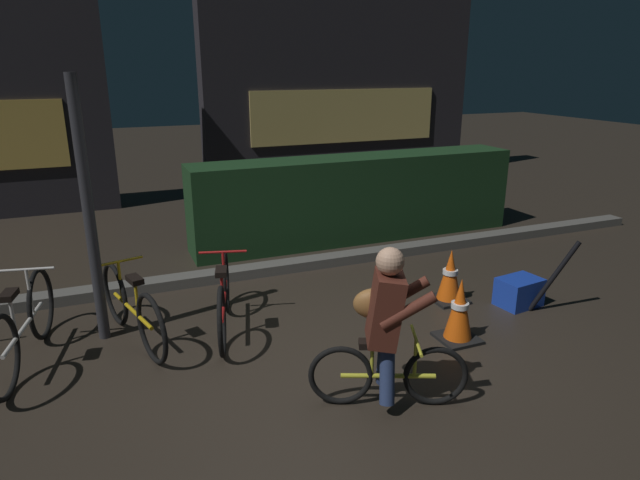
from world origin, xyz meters
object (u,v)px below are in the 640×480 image
(traffic_cone_far, at_px, (450,276))
(parked_bike_center_left, at_px, (132,309))
(street_post, at_px, (89,214))
(blue_crate, at_px, (519,292))
(parked_bike_center_right, at_px, (224,298))
(cyclist, at_px, (386,327))
(parked_bike_left_mid, at_px, (23,326))
(traffic_cone_near, at_px, (459,311))
(closed_umbrella, at_px, (554,276))

(traffic_cone_far, bearing_deg, parked_bike_center_left, 174.07)
(street_post, xyz_separation_m, blue_crate, (4.10, -0.90, -1.04))
(parked_bike_center_right, xyz_separation_m, cyclist, (0.84, -1.63, 0.30))
(parked_bike_center_right, relative_size, traffic_cone_far, 2.59)
(parked_bike_left_mid, xyz_separation_m, traffic_cone_near, (3.65, -1.04, -0.06))
(blue_crate, bearing_deg, closed_umbrella, -52.01)
(parked_bike_left_mid, relative_size, blue_crate, 3.73)
(street_post, height_order, parked_bike_center_right, street_post)
(parked_bike_center_left, bearing_deg, blue_crate, -115.87)
(blue_crate, distance_m, cyclist, 2.45)
(parked_bike_left_mid, relative_size, closed_umbrella, 1.93)
(traffic_cone_far, height_order, closed_umbrella, closed_umbrella)
(street_post, distance_m, parked_bike_center_right, 1.42)
(parked_bike_left_mid, bearing_deg, parked_bike_center_right, -79.02)
(parked_bike_center_right, height_order, blue_crate, parked_bike_center_right)
(traffic_cone_far, relative_size, blue_crate, 1.33)
(street_post, xyz_separation_m, parked_bike_left_mid, (-0.61, -0.26, -0.84))
(traffic_cone_far, bearing_deg, parked_bike_left_mid, 176.32)
(closed_umbrella, bearing_deg, street_post, -167.22)
(parked_bike_center_left, height_order, traffic_cone_far, parked_bike_center_left)
(parked_bike_center_right, xyz_separation_m, closed_umbrella, (3.21, -0.87, 0.06))
(closed_umbrella, bearing_deg, traffic_cone_near, -145.40)
(parked_bike_center_left, relative_size, traffic_cone_near, 2.49)
(street_post, bearing_deg, parked_bike_center_left, -36.33)
(parked_bike_left_mid, relative_size, traffic_cone_near, 2.70)
(blue_crate, bearing_deg, cyclist, -154.99)
(street_post, relative_size, closed_umbrella, 2.81)
(parked_bike_center_left, xyz_separation_m, closed_umbrella, (4.03, -0.96, 0.06))
(street_post, distance_m, closed_umbrella, 4.52)
(street_post, xyz_separation_m, parked_bike_center_right, (1.08, -0.28, -0.87))
(parked_bike_center_right, bearing_deg, traffic_cone_near, -102.50)
(traffic_cone_near, height_order, traffic_cone_far, traffic_cone_near)
(traffic_cone_near, relative_size, blue_crate, 1.38)
(parked_bike_center_right, height_order, cyclist, cyclist)
(parked_bike_center_right, xyz_separation_m, blue_crate, (3.01, -0.62, -0.18))
(parked_bike_left_mid, distance_m, parked_bike_center_left, 0.88)
(traffic_cone_near, relative_size, traffic_cone_far, 1.04)
(cyclist, bearing_deg, traffic_cone_far, 64.64)
(parked_bike_center_left, bearing_deg, cyclist, -151.49)
(cyclist, distance_m, closed_umbrella, 2.50)
(traffic_cone_near, height_order, closed_umbrella, closed_umbrella)
(parked_bike_left_mid, distance_m, cyclist, 3.04)
(parked_bike_left_mid, height_order, parked_bike_center_left, parked_bike_left_mid)
(blue_crate, height_order, cyclist, cyclist)
(street_post, height_order, parked_bike_left_mid, street_post)
(parked_bike_center_right, distance_m, cyclist, 1.86)
(parked_bike_center_right, bearing_deg, parked_bike_left_mid, 104.38)
(traffic_cone_far, bearing_deg, traffic_cone_near, -119.59)
(street_post, relative_size, parked_bike_center_right, 1.58)
(street_post, height_order, parked_bike_center_left, street_post)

